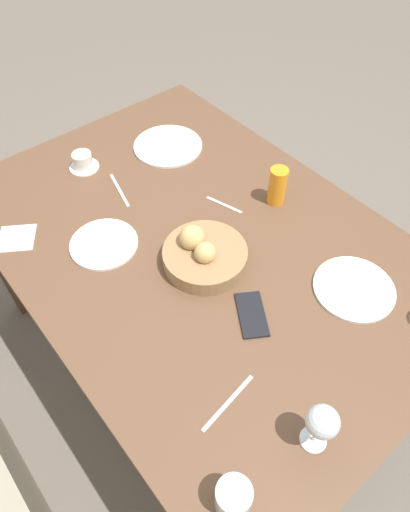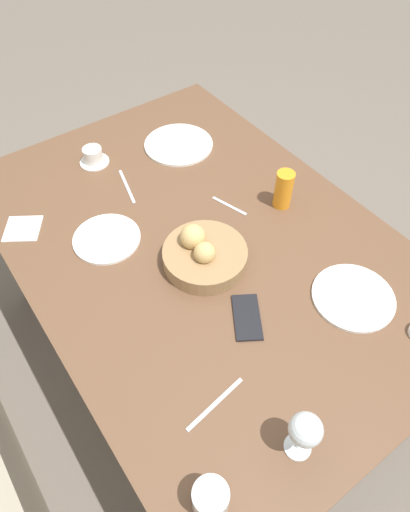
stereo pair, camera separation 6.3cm
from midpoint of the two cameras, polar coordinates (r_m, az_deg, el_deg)
name	(u,v)px [view 1 (the left image)]	position (r m, az deg, el deg)	size (l,w,h in m)	color
ground_plane	(200,354)	(2.11, -1.45, -12.16)	(10.00, 10.00, 0.00)	#6B6056
dining_table	(199,256)	(1.54, -1.96, -0.03)	(1.59, 1.09, 0.77)	brown
bread_basket	(204,254)	(1.39, -1.48, 0.19)	(0.26, 0.26, 0.12)	#99754C
plate_near_left	(354,289)	(1.41, 16.90, -3.95)	(0.24, 0.24, 0.01)	white
plate_near_right	(168,146)	(1.84, -5.66, 13.52)	(0.27, 0.27, 0.01)	white
plate_far_center	(104,244)	(1.50, -13.70, 1.45)	(0.22, 0.22, 0.01)	white
juice_glass	(277,186)	(1.57, 7.89, 8.65)	(0.06, 0.06, 0.14)	orange
water_tumbler	(233,498)	(1.07, 1.66, -28.04)	(0.08, 0.08, 0.09)	silver
wine_glass	(322,423)	(1.07, 12.71, -19.72)	(0.08, 0.08, 0.16)	silver
coffee_cup	(83,162)	(1.79, -16.00, 11.24)	(0.11, 0.11, 0.06)	white
fork_silver	(228,403)	(1.18, 1.29, -17.91)	(0.04, 0.19, 0.00)	#B7B7BC
knife_silver	(120,190)	(1.67, -11.71, 8.04)	(0.19, 0.06, 0.00)	#B7B7BC
spoon_coffee	(224,205)	(1.59, 1.26, 6.39)	(0.14, 0.05, 0.00)	#B7B7BC
napkin	(17,238)	(1.61, -23.52, 2.03)	(0.16, 0.16, 0.00)	white
cell_phone	(252,314)	(1.30, 4.47, -7.33)	(0.17, 0.14, 0.01)	black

